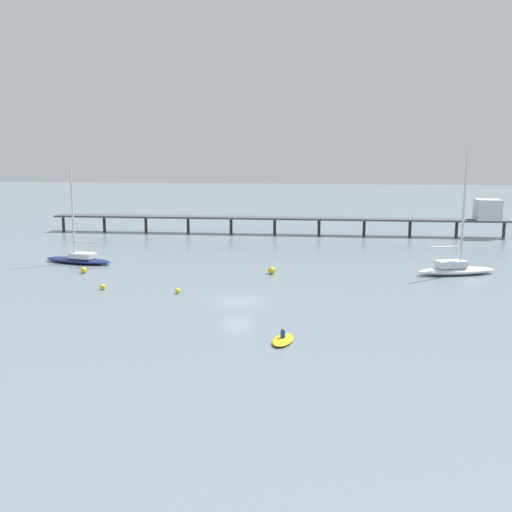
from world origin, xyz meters
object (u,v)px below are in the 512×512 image
object	(u,v)px
sailboat_white	(455,268)
mooring_buoy_inner	(103,287)
mooring_buoy_outer	(84,270)
sailboat_navy	(79,258)
dinghy_yellow	(283,340)
mooring_buoy_near	(272,270)
pier	(353,216)
mooring_buoy_far	(178,291)

from	to	relation	value
sailboat_white	mooring_buoy_inner	distance (m)	39.25
mooring_buoy_inner	mooring_buoy_outer	distance (m)	9.42
sailboat_navy	dinghy_yellow	size ratio (longest dim) A/B	3.55
mooring_buoy_inner	mooring_buoy_near	bearing A→B (deg)	30.32
sailboat_white	mooring_buoy_near	xyz separation A→B (m)	(-20.96, -1.94, -0.36)
mooring_buoy_inner	pier	bearing A→B (deg)	57.11
mooring_buoy_inner	dinghy_yellow	bearing A→B (deg)	-37.75
pier	mooring_buoy_inner	size ratio (longest dim) A/B	133.96
sailboat_navy	mooring_buoy_inner	world-z (taller)	sailboat_navy
mooring_buoy_far	mooring_buoy_outer	world-z (taller)	mooring_buoy_outer
sailboat_white	mooring_buoy_near	distance (m)	21.05
sailboat_white	dinghy_yellow	xyz separation A→B (m)	(-18.12, -26.60, -0.58)
sailboat_white	dinghy_yellow	distance (m)	32.19
mooring_buoy_inner	mooring_buoy_near	world-z (taller)	mooring_buoy_near
sailboat_white	mooring_buoy_outer	bearing A→B (deg)	-174.99
pier	mooring_buoy_inner	world-z (taller)	pier
sailboat_navy	mooring_buoy_near	xyz separation A→B (m)	(24.74, -4.22, -0.20)
sailboat_navy	mooring_buoy_near	world-z (taller)	sailboat_navy
sailboat_navy	mooring_buoy_far	bearing A→B (deg)	-42.11
mooring_buoy_outer	mooring_buoy_far	bearing A→B (deg)	-33.21
pier	dinghy_yellow	bearing A→B (deg)	-98.00
mooring_buoy_inner	mooring_buoy_far	world-z (taller)	mooring_buoy_inner
sailboat_white	mooring_buoy_near	size ratio (longest dim) A/B	16.78
pier	mooring_buoy_near	bearing A→B (deg)	-108.42
pier	sailboat_white	distance (m)	32.53
sailboat_navy	mooring_buoy_near	distance (m)	25.10
dinghy_yellow	mooring_buoy_near	world-z (taller)	dinghy_yellow
mooring_buoy_inner	mooring_buoy_far	distance (m)	8.04
pier	mooring_buoy_far	size ratio (longest dim) A/B	149.36
pier	sailboat_navy	world-z (taller)	sailboat_navy
sailboat_navy	mooring_buoy_inner	xyz separation A→B (m)	(8.22, -13.89, -0.34)
mooring_buoy_inner	mooring_buoy_far	xyz separation A→B (m)	(8.00, -0.77, -0.03)
dinghy_yellow	mooring_buoy_inner	world-z (taller)	dinghy_yellow
mooring_buoy_inner	mooring_buoy_outer	size ratio (longest dim) A/B	0.83
mooring_buoy_outer	dinghy_yellow	bearing A→B (deg)	-42.95
sailboat_navy	mooring_buoy_outer	xyz separation A→B (m)	(3.03, -6.03, -0.28)
dinghy_yellow	mooring_buoy_inner	distance (m)	24.50
sailboat_navy	mooring_buoy_far	world-z (taller)	sailboat_navy
sailboat_navy	mooring_buoy_far	size ratio (longest dim) A/B	23.35
mooring_buoy_near	sailboat_navy	bearing A→B (deg)	170.32
sailboat_navy	mooring_buoy_far	xyz separation A→B (m)	(16.22, -14.66, -0.37)
sailboat_navy	mooring_buoy_near	size ratio (longest dim) A/B	14.23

